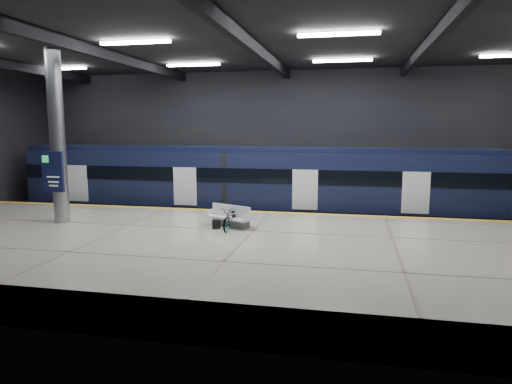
# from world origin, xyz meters

# --- Properties ---
(ground) EXTENTS (30.00, 30.00, 0.00)m
(ground) POSITION_xyz_m (0.00, 0.00, 0.00)
(ground) COLOR black
(ground) RESTS_ON ground
(room_shell) EXTENTS (30.10, 16.10, 8.05)m
(room_shell) POSITION_xyz_m (-0.00, 0.00, 5.72)
(room_shell) COLOR black
(room_shell) RESTS_ON ground
(platform) EXTENTS (30.00, 11.00, 1.10)m
(platform) POSITION_xyz_m (0.00, -2.50, 0.55)
(platform) COLOR #BAAE9D
(platform) RESTS_ON ground
(safety_strip) EXTENTS (30.00, 0.40, 0.01)m
(safety_strip) POSITION_xyz_m (0.00, 2.75, 1.11)
(safety_strip) COLOR gold
(safety_strip) RESTS_ON platform
(rails) EXTENTS (30.00, 1.52, 0.16)m
(rails) POSITION_xyz_m (0.00, 5.50, 0.08)
(rails) COLOR gray
(rails) RESTS_ON ground
(train) EXTENTS (29.40, 2.84, 3.79)m
(train) POSITION_xyz_m (0.21, 5.50, 2.06)
(train) COLOR black
(train) RESTS_ON ground
(bench) EXTENTS (2.07, 1.52, 0.85)m
(bench) POSITION_xyz_m (-1.00, -0.44, 1.40)
(bench) COLOR #595B60
(bench) RESTS_ON platform
(bicycle) EXTENTS (0.69, 1.72, 0.88)m
(bicycle) POSITION_xyz_m (-0.85, -0.97, 1.54)
(bicycle) COLOR #99999E
(bicycle) RESTS_ON platform
(pannier_bag) EXTENTS (0.35, 0.28, 0.35)m
(pannier_bag) POSITION_xyz_m (-1.45, -0.97, 1.28)
(pannier_bag) COLOR black
(pannier_bag) RESTS_ON platform
(info_column) EXTENTS (0.90, 0.78, 6.90)m
(info_column) POSITION_xyz_m (-8.00, -1.03, 4.46)
(info_column) COLOR #9EA0A5
(info_column) RESTS_ON platform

